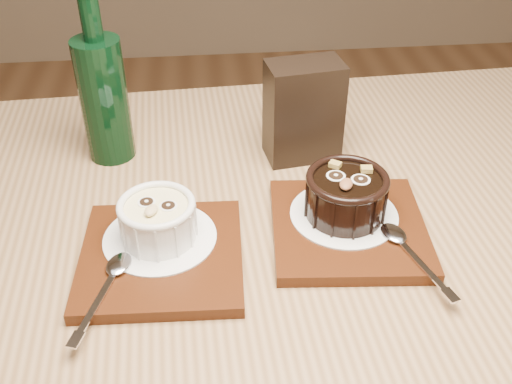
% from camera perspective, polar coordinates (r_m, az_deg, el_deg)
% --- Properties ---
extents(table, '(1.24, 0.86, 0.75)m').
position_cam_1_polar(table, '(0.77, -1.49, -9.47)').
color(table, brown).
rests_on(table, ground).
extents(tray_left, '(0.19, 0.19, 0.01)m').
position_cam_1_polar(tray_left, '(0.68, -8.98, -6.11)').
color(tray_left, '#431D0B').
rests_on(tray_left, table).
extents(doily_left, '(0.13, 0.13, 0.00)m').
position_cam_1_polar(doily_left, '(0.70, -9.13, -4.29)').
color(doily_left, white).
rests_on(doily_left, tray_left).
extents(ramekin_white, '(0.09, 0.09, 0.05)m').
position_cam_1_polar(ramekin_white, '(0.68, -9.35, -2.50)').
color(ramekin_white, white).
rests_on(ramekin_white, doily_left).
extents(spoon_left, '(0.07, 0.14, 0.01)m').
position_cam_1_polar(spoon_left, '(0.65, -14.14, -8.74)').
color(spoon_left, silver).
rests_on(spoon_left, tray_left).
extents(tray_right, '(0.19, 0.19, 0.01)m').
position_cam_1_polar(tray_right, '(0.72, 8.79, -3.43)').
color(tray_right, '#431D0B').
rests_on(tray_right, table).
extents(doily_right, '(0.13, 0.13, 0.00)m').
position_cam_1_polar(doily_right, '(0.73, 8.37, -2.11)').
color(doily_right, white).
rests_on(doily_right, tray_right).
extents(ramekin_dark, '(0.10, 0.10, 0.06)m').
position_cam_1_polar(ramekin_dark, '(0.71, 8.58, -0.14)').
color(ramekin_dark, black).
rests_on(ramekin_dark, doily_right).
extents(spoon_right, '(0.06, 0.14, 0.01)m').
position_cam_1_polar(spoon_right, '(0.69, 14.55, -5.54)').
color(spoon_right, silver).
rests_on(spoon_right, tray_right).
extents(condiment_stand, '(0.11, 0.07, 0.14)m').
position_cam_1_polar(condiment_stand, '(0.83, 4.53, 7.67)').
color(condiment_stand, black).
rests_on(condiment_stand, table).
extents(green_bottle, '(0.06, 0.06, 0.24)m').
position_cam_1_polar(green_bottle, '(0.84, -14.32, 8.91)').
color(green_bottle, black).
rests_on(green_bottle, table).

